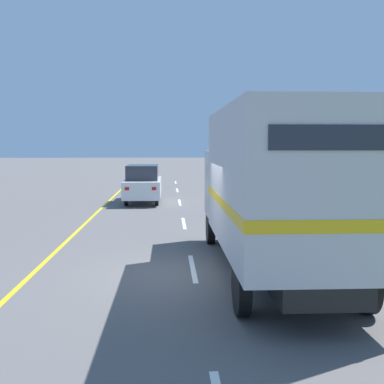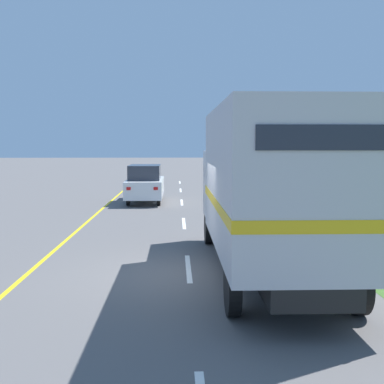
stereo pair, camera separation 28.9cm
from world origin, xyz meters
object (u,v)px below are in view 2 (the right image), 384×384
Objects in this scene: lead_car_white at (145,183)px; highway_sign at (346,169)px; horse_trailer_truck at (270,186)px; roadside_tree_mid at (314,141)px; roadside_tree_far at (310,141)px.

highway_sign is (7.97, -6.81, 1.07)m from lead_car_white.
highway_sign is (4.32, 7.35, 0.01)m from horse_trailer_truck.
lead_car_white is 0.96× the size of roadside_tree_mid.
highway_sign is 22.68m from roadside_tree_far.
roadside_tree_mid is at bearing -103.97° from roadside_tree_far.
highway_sign is at bearing -40.53° from lead_car_white.
roadside_tree_far is (9.15, 29.47, 1.24)m from horse_trailer_truck.
highway_sign is at bearing -102.30° from roadside_tree_far.
lead_car_white is 10.54m from highway_sign.
highway_sign reaches higher than lead_car_white.
roadside_tree_far is at bearing 76.03° from roadside_tree_mid.
roadside_tree_mid is at bearing 34.29° from lead_car_white.
roadside_tree_far is at bearing 77.70° from highway_sign.
roadside_tree_mid is 0.94× the size of roadside_tree_far.
horse_trailer_truck is 1.78× the size of lead_car_white.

